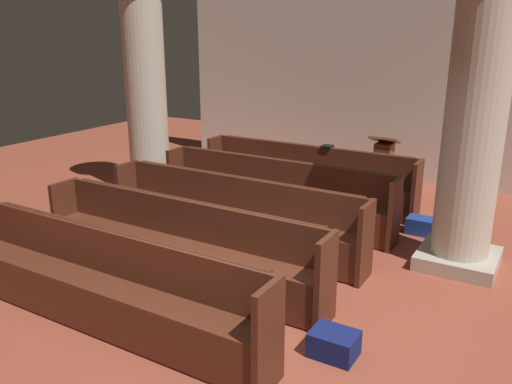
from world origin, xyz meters
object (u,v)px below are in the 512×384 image
Objects in this scene: pew_row_4 at (104,280)px; lectern at (382,172)px; kneeler_box_navy at (334,344)px; pillar_far_side at (145,80)px; hymn_book at (327,146)px; pew_row_2 at (233,212)px; pew_row_0 at (307,173)px; pew_row_1 at (274,190)px; pew_row_3 at (178,241)px; kneeler_box_blue at (422,226)px; pillar_aisle_side at (477,105)px.

lectern is at bearing 79.70° from pew_row_4.
pew_row_4 is 8.95× the size of kneeler_box_navy.
pillar_far_side is 9.27× the size of kneeler_box_navy.
pew_row_2 is at bearing -96.34° from hymn_book.
pew_row_0 and pew_row_1 have the same top height.
pew_row_2 is at bearing 90.00° from pew_row_3.
lectern is 1.76m from kneeler_box_blue.
pew_row_0 is 20.45× the size of hymn_book.
pillar_far_side is at bearing 136.44° from pew_row_3.
hymn_book reaches higher than kneeler_box_blue.
pew_row_1 is 8.95× the size of kneeler_box_navy.
pillar_aisle_side is at bearing 50.36° from pew_row_4.
pew_row_3 is (0.00, -2.25, 0.00)m from pew_row_1.
pillar_far_side is 5.84m from kneeler_box_navy.
pew_row_4 is 0.97× the size of pillar_aisle_side.
pew_row_1 is at bearing 90.00° from pew_row_4.
pillar_far_side is 3.52× the size of lectern.
pew_row_0 is at bearing 90.00° from pew_row_3.
lectern is (-1.68, 2.22, -1.53)m from pillar_aisle_side.
lectern is (0.99, 2.07, -0.06)m from pew_row_1.
pillar_far_side is 5.03m from kneeler_box_blue.
lectern reaches higher than pew_row_4.
pillar_far_side is (-2.62, -0.88, 1.47)m from pew_row_0.
pew_row_3 is 1.00× the size of pew_row_4.
pew_row_3 is 1.12m from pew_row_4.
pew_row_3 is at bearing -141.82° from pillar_aisle_side.
hymn_book is at bearing 160.39° from kneeler_box_blue.
pew_row_3 is 2.16m from kneeler_box_navy.
pew_row_3 is 3.59m from kneeler_box_blue.
pew_row_1 is 9.07× the size of kneeler_box_blue.
pew_row_4 is at bearing -93.31° from hymn_book.
pew_row_4 reaches higher than kneeler_box_blue.
pillar_aisle_side is 3.18m from lectern.
pew_row_4 is (0.00, -1.12, 0.00)m from pew_row_3.
kneeler_box_blue is at bearing 5.47° from pillar_far_side.
pillar_aisle_side is at bearing -52.81° from lectern.
pew_row_1 is at bearing 90.00° from pew_row_2.
pew_row_1 is 1.12m from pew_row_2.
pew_row_2 is 3.30m from pillar_far_side.
pillar_aisle_side is 1.00× the size of pillar_far_side.
kneeler_box_navy is at bearing -77.06° from lectern.
pew_row_4 is at bearing -90.00° from pew_row_2.
pillar_far_side is (-2.62, 1.37, 1.47)m from pew_row_2.
pillar_aisle_side is 2.14m from kneeler_box_blue.
pillar_aisle_side is at bearing 20.09° from pew_row_2.
kneeler_box_navy is at bearing -31.84° from pillar_far_side.
pillar_aisle_side reaches higher than pew_row_4.
pillar_aisle_side is at bearing -25.45° from pew_row_0.
pew_row_2 is 0.97× the size of pillar_aisle_side.
pew_row_4 is 5.53m from lectern.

